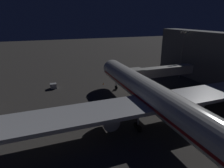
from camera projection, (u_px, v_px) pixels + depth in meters
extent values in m
plane|color=#383533|center=(134.00, 105.00, 46.20)|extent=(320.00, 320.00, 0.00)
cylinder|color=silver|center=(158.00, 99.00, 36.04)|extent=(5.32, 49.56, 5.32)
sphere|color=silver|center=(112.00, 68.00, 57.97)|extent=(5.21, 5.21, 5.21)
cube|color=maroon|center=(157.00, 101.00, 36.17)|extent=(5.37, 47.58, 0.50)
cube|color=black|center=(114.00, 67.00, 56.26)|extent=(2.93, 1.40, 0.90)
cube|color=#B7BABF|center=(156.00, 102.00, 36.86)|extent=(55.34, 7.73, 0.70)
cylinder|color=#B7BABF|center=(190.00, 102.00, 41.57)|extent=(3.07, 5.06, 3.07)
cylinder|color=black|center=(182.00, 98.00, 43.81)|extent=(2.61, 0.15, 2.61)
cylinder|color=#B7BABF|center=(107.00, 118.00, 35.25)|extent=(3.07, 5.06, 3.07)
cylinder|color=black|center=(103.00, 112.00, 37.49)|extent=(2.61, 0.15, 2.61)
cylinder|color=#B7BABF|center=(116.00, 82.00, 55.94)|extent=(0.28, 0.28, 2.35)
cylinder|color=black|center=(116.00, 87.00, 56.52)|extent=(0.45, 1.20, 1.20)
cylinder|color=#B7BABF|center=(175.00, 111.00, 38.12)|extent=(0.28, 0.28, 2.35)
cylinder|color=black|center=(172.00, 118.00, 39.28)|extent=(0.45, 1.20, 1.20)
cylinder|color=black|center=(176.00, 121.00, 38.12)|extent=(0.45, 1.20, 1.20)
cylinder|color=#B7BABF|center=(138.00, 119.00, 35.35)|extent=(0.28, 0.28, 2.35)
cylinder|color=black|center=(136.00, 125.00, 36.50)|extent=(0.45, 1.20, 1.20)
cylinder|color=black|center=(139.00, 129.00, 35.35)|extent=(0.45, 1.20, 1.20)
cube|color=#9E9E99|center=(165.00, 71.00, 54.97)|extent=(18.29, 2.60, 2.50)
cube|color=#9E9E99|center=(137.00, 74.00, 51.96)|extent=(3.20, 3.40, 3.00)
cube|color=black|center=(132.00, 75.00, 51.49)|extent=(0.70, 3.20, 2.70)
cylinder|color=#B7BABF|center=(139.00, 85.00, 53.41)|extent=(0.56, 0.56, 4.36)
cylinder|color=black|center=(141.00, 91.00, 54.23)|extent=(0.25, 0.60, 0.60)
cylinder|color=black|center=(137.00, 92.00, 53.83)|extent=(0.25, 0.60, 0.60)
cylinder|color=#59595E|center=(182.00, 56.00, 65.36)|extent=(0.40, 0.40, 15.46)
cube|color=#F9EFC6|center=(187.00, 32.00, 63.03)|extent=(1.10, 0.50, 0.60)
cube|color=#F9EFC6|center=(182.00, 32.00, 62.44)|extent=(1.10, 0.50, 0.60)
cube|color=#B7BABF|center=(53.00, 86.00, 57.32)|extent=(1.87, 1.61, 1.49)
cone|color=orange|center=(116.00, 82.00, 62.22)|extent=(0.36, 0.36, 0.55)
cone|color=orange|center=(103.00, 84.00, 60.77)|extent=(0.36, 0.36, 0.55)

